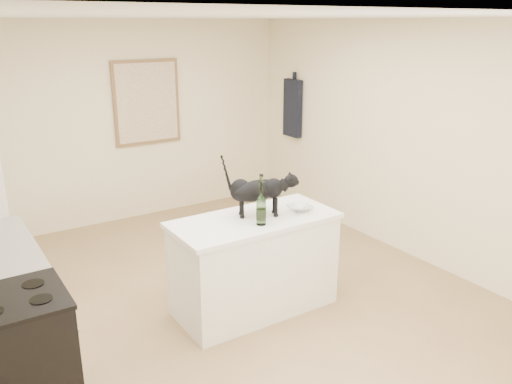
# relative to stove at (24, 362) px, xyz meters

# --- Properties ---
(floor) EXTENTS (5.50, 5.50, 0.00)m
(floor) POSITION_rel_stove_xyz_m (1.95, 0.60, -0.45)
(floor) COLOR #997D51
(floor) RESTS_ON ground
(ceiling) EXTENTS (5.50, 5.50, 0.00)m
(ceiling) POSITION_rel_stove_xyz_m (1.95, 0.60, 2.15)
(ceiling) COLOR white
(ceiling) RESTS_ON ground
(wall_back) EXTENTS (4.50, 0.00, 4.50)m
(wall_back) POSITION_rel_stove_xyz_m (1.95, 3.35, 0.85)
(wall_back) COLOR beige
(wall_back) RESTS_ON ground
(wall_right) EXTENTS (0.00, 5.50, 5.50)m
(wall_right) POSITION_rel_stove_xyz_m (4.20, 0.60, 0.85)
(wall_right) COLOR beige
(wall_right) RESTS_ON ground
(island_base) EXTENTS (1.44, 0.67, 0.86)m
(island_base) POSITION_rel_stove_xyz_m (2.05, 0.40, -0.02)
(island_base) COLOR white
(island_base) RESTS_ON floor
(island_top) EXTENTS (1.50, 0.70, 0.04)m
(island_top) POSITION_rel_stove_xyz_m (2.05, 0.40, 0.43)
(island_top) COLOR white
(island_top) RESTS_ON island_base
(left_cabinets) EXTENTS (0.60, 1.40, 0.86)m
(left_cabinets) POSITION_rel_stove_xyz_m (0.00, 0.90, -0.02)
(left_cabinets) COLOR white
(left_cabinets) RESTS_ON floor
(stove) EXTENTS (0.60, 0.60, 0.90)m
(stove) POSITION_rel_stove_xyz_m (0.00, 0.00, 0.00)
(stove) COLOR black
(stove) RESTS_ON floor
(artwork_frame) EXTENTS (0.90, 0.03, 1.10)m
(artwork_frame) POSITION_rel_stove_xyz_m (2.25, 3.32, 1.10)
(artwork_frame) COLOR brown
(artwork_frame) RESTS_ON wall_back
(artwork_canvas) EXTENTS (0.82, 0.00, 1.02)m
(artwork_canvas) POSITION_rel_stove_xyz_m (2.25, 3.30, 1.10)
(artwork_canvas) COLOR beige
(artwork_canvas) RESTS_ON wall_back
(hanging_garment) EXTENTS (0.08, 0.34, 0.80)m
(hanging_garment) POSITION_rel_stove_xyz_m (4.14, 2.65, 0.95)
(hanging_garment) COLOR black
(hanging_garment) RESTS_ON wall_right
(black_cat) EXTENTS (0.63, 0.42, 0.42)m
(black_cat) POSITION_rel_stove_xyz_m (2.11, 0.44, 0.66)
(black_cat) COLOR black
(black_cat) RESTS_ON island_top
(wine_bottle) EXTENTS (0.10, 0.10, 0.40)m
(wine_bottle) POSITION_rel_stove_xyz_m (2.01, 0.24, 0.65)
(wine_bottle) COLOR #2E6026
(wine_bottle) RESTS_ON island_top
(glass_bowl) EXTENTS (0.26, 0.26, 0.05)m
(glass_bowl) POSITION_rel_stove_xyz_m (2.49, 0.31, 0.48)
(glass_bowl) COLOR white
(glass_bowl) RESTS_ON island_top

